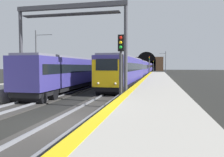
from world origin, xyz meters
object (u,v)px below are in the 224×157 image
Objects in this scene: overhead_signal_gantry at (70,28)px; catenary_mast_near at (37,58)px; train_main_approaching at (142,68)px; railway_signal_far at (154,65)px; train_adjacent_platform at (100,70)px; railway_signal_mid at (149,64)px; railway_signal_near at (121,64)px; catenary_mast_far at (165,63)px.

overhead_signal_gantry is 1.22× the size of catenary_mast_near.
railway_signal_far reaches higher than train_main_approaching.
railway_signal_mid is (23.50, -7.03, 1.16)m from train_adjacent_platform.
railway_signal_mid is (44.52, -0.00, 0.38)m from railway_signal_near.
railway_signal_near is 0.88× the size of railway_signal_mid.
catenary_mast_far reaches higher than railway_signal_far.
catenary_mast_far is at bearing 151.59° from train_main_approaching.
train_adjacent_platform is at bearing -36.30° from catenary_mast_near.
train_adjacent_platform is 19.14m from overhead_signal_gantry.
overhead_signal_gantry is (-42.14, 2.58, 3.51)m from train_main_approaching.
catenary_mast_far reaches higher than railway_signal_mid.
catenary_mast_near reaches higher than catenary_mast_far.
railway_signal_near is at bearing -161.28° from train_adjacent_platform.
catenary_mast_near is at bearing 157.59° from catenary_mast_far.
catenary_mast_near reaches higher than railway_signal_mid.
railway_signal_near is at bearing 175.37° from catenary_mast_far.
railway_signal_far is (75.96, -7.03, 1.25)m from train_adjacent_platform.
railway_signal_far is 0.77× the size of catenary_mast_far.
train_main_approaching is at bearing -19.70° from catenary_mast_near.
train_main_approaching is at bearing -90.76° from railway_signal_mid.
railway_signal_mid is 34.89m from catenary_mast_near.
train_adjacent_platform is 7.53× the size of railway_signal_far.
railway_signal_far is at bearing -2.70° from overhead_signal_gantry.
train_adjacent_platform is 5.81× the size of catenary_mast_far.
catenary_mast_near reaches higher than train_adjacent_platform.
train_main_approaching is 10.93× the size of catenary_mast_far.
railway_signal_far is at bearing -9.01° from catenary_mast_near.
overhead_signal_gantry is (2.41, 4.46, 2.84)m from railway_signal_near.
catenary_mast_far is at bearing -22.41° from catenary_mast_near.
catenary_mast_near is at bearing 42.12° from overhead_signal_gantry.
catenary_mast_near reaches higher than railway_signal_far.
catenary_mast_far is at bearing 6.27° from railway_signal_far.
train_adjacent_platform is 4.67× the size of overhead_signal_gantry.
catenary_mast_near is at bearing -18.52° from train_main_approaching.
train_main_approaching is 13.05m from catenary_mast_far.
train_adjacent_platform is at bearing -16.65° from railway_signal_mid.
railway_signal_near is at bearing -118.36° from overhead_signal_gantry.
railway_signal_mid is at bearing 158.18° from catenary_mast_far.
train_main_approaching is 2.15m from railway_signal_mid.
railway_signal_near is at bearing 0.00° from railway_signal_far.
railway_signal_near is 5.81m from overhead_signal_gantry.
overhead_signal_gantry reaches higher than railway_signal_near.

